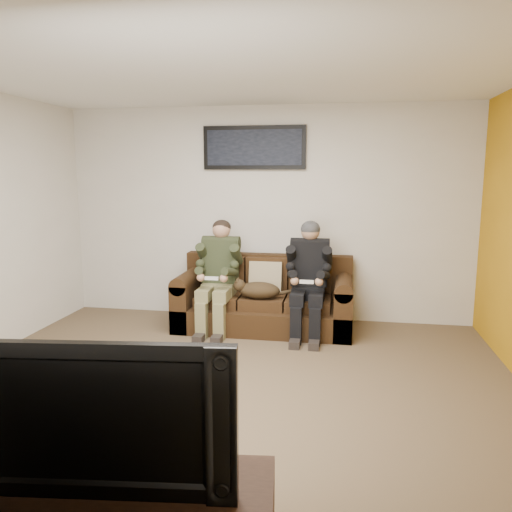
% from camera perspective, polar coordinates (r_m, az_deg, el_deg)
% --- Properties ---
extents(floor, '(5.00, 5.00, 0.00)m').
position_cam_1_polar(floor, '(4.32, -3.60, -15.16)').
color(floor, brown).
rests_on(floor, ground).
extents(ceiling, '(5.00, 5.00, 0.00)m').
position_cam_1_polar(ceiling, '(4.01, -4.01, 20.94)').
color(ceiling, silver).
rests_on(ceiling, ground).
extents(wall_back, '(5.00, 0.00, 5.00)m').
position_cam_1_polar(wall_back, '(6.16, 1.17, 4.82)').
color(wall_back, beige).
rests_on(wall_back, ground).
extents(wall_front, '(5.00, 0.00, 5.00)m').
position_cam_1_polar(wall_front, '(1.89, -20.22, -6.53)').
color(wall_front, beige).
rests_on(wall_front, ground).
extents(sofa, '(2.02, 0.87, 0.83)m').
position_cam_1_polar(sofa, '(5.90, 1.05, -5.14)').
color(sofa, '#311E0E').
rests_on(sofa, ground).
extents(throw_pillow, '(0.39, 0.18, 0.38)m').
position_cam_1_polar(throw_pillow, '(5.87, 1.11, -2.44)').
color(throw_pillow, tan).
rests_on(throw_pillow, sofa).
extents(throw_blanket, '(0.41, 0.20, 0.07)m').
position_cam_1_polar(throw_blanket, '(6.16, -4.19, 0.35)').
color(throw_blanket, tan).
rests_on(throw_blanket, sofa).
extents(person_left, '(0.51, 0.87, 1.26)m').
position_cam_1_polar(person_left, '(5.75, -4.31, -1.58)').
color(person_left, olive).
rests_on(person_left, sofa).
extents(person_right, '(0.51, 0.86, 1.27)m').
position_cam_1_polar(person_right, '(5.59, 6.05, -1.89)').
color(person_right, black).
rests_on(person_right, sofa).
extents(cat, '(0.66, 0.26, 0.24)m').
position_cam_1_polar(cat, '(5.61, 0.18, -3.88)').
color(cat, '#43301A').
rests_on(cat, sofa).
extents(framed_poster, '(1.25, 0.05, 0.52)m').
position_cam_1_polar(framed_poster, '(6.14, -0.21, 12.28)').
color(framed_poster, black).
rests_on(framed_poster, wall_back).
extents(television, '(1.19, 0.29, 0.68)m').
position_cam_1_polar(television, '(2.34, -16.91, -16.36)').
color(television, black).
rests_on(television, tv_stand).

